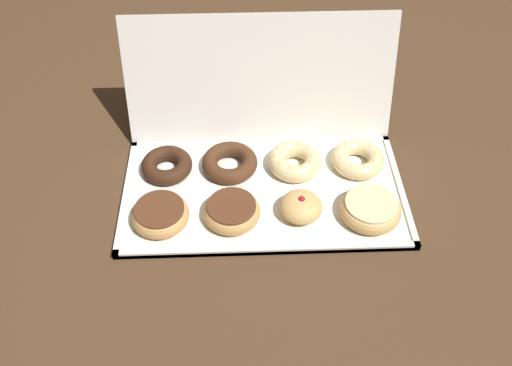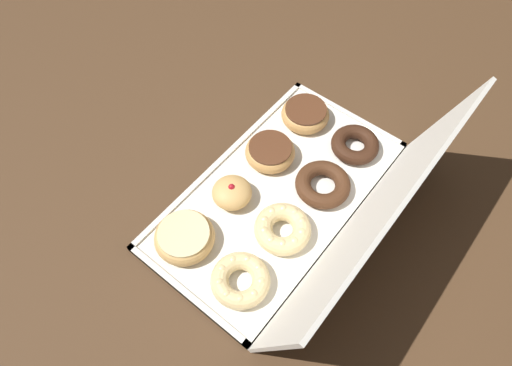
{
  "view_description": "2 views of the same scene",
  "coord_description": "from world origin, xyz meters",
  "px_view_note": "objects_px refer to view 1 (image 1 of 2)",
  "views": [
    {
      "loc": [
        -0.04,
        -0.75,
        0.83
      ],
      "look_at": [
        -0.02,
        -0.01,
        0.04
      ],
      "focal_mm": 38.3,
      "sensor_mm": 36.0,
      "label": 1
    },
    {
      "loc": [
        0.42,
        0.28,
        0.84
      ],
      "look_at": [
        0.03,
        -0.04,
        0.04
      ],
      "focal_mm": 32.16,
      "sensor_mm": 36.0,
      "label": 2
    }
  ],
  "objects_px": {
    "glazed_ring_donut_3": "(370,209)",
    "chocolate_cake_ring_donut_5": "(230,163)",
    "jelly_filled_donut_2": "(301,207)",
    "chocolate_frosted_donut_1": "(232,211)",
    "donut_box": "(264,193)",
    "cruller_donut_6": "(295,161)",
    "cruller_donut_7": "(358,159)",
    "chocolate_frosted_donut_0": "(160,214)",
    "chocolate_cake_ring_donut_4": "(167,165)"
  },
  "relations": [
    {
      "from": "cruller_donut_6",
      "to": "cruller_donut_7",
      "type": "relative_size",
      "value": 1.02
    },
    {
      "from": "donut_box",
      "to": "chocolate_frosted_donut_0",
      "type": "height_order",
      "value": "chocolate_frosted_donut_0"
    },
    {
      "from": "donut_box",
      "to": "cruller_donut_7",
      "type": "xyz_separation_m",
      "value": [
        0.2,
        0.07,
        0.02
      ]
    },
    {
      "from": "chocolate_frosted_donut_1",
      "to": "glazed_ring_donut_3",
      "type": "relative_size",
      "value": 0.92
    },
    {
      "from": "chocolate_cake_ring_donut_4",
      "to": "cruller_donut_7",
      "type": "xyz_separation_m",
      "value": [
        0.4,
        0.0,
        0.0
      ]
    },
    {
      "from": "chocolate_cake_ring_donut_5",
      "to": "cruller_donut_7",
      "type": "xyz_separation_m",
      "value": [
        0.27,
        -0.0,
        0.0
      ]
    },
    {
      "from": "donut_box",
      "to": "chocolate_frosted_donut_1",
      "type": "bearing_deg",
      "value": -133.56
    },
    {
      "from": "cruller_donut_6",
      "to": "chocolate_cake_ring_donut_4",
      "type": "bearing_deg",
      "value": -179.92
    },
    {
      "from": "chocolate_frosted_donut_0",
      "to": "glazed_ring_donut_3",
      "type": "height_order",
      "value": "same"
    },
    {
      "from": "chocolate_cake_ring_donut_4",
      "to": "chocolate_frosted_donut_0",
      "type": "bearing_deg",
      "value": -90.79
    },
    {
      "from": "chocolate_cake_ring_donut_4",
      "to": "chocolate_cake_ring_donut_5",
      "type": "relative_size",
      "value": 0.91
    },
    {
      "from": "glazed_ring_donut_3",
      "to": "chocolate_cake_ring_donut_5",
      "type": "bearing_deg",
      "value": 152.5
    },
    {
      "from": "chocolate_frosted_donut_1",
      "to": "chocolate_frosted_donut_0",
      "type": "bearing_deg",
      "value": -178.81
    },
    {
      "from": "jelly_filled_donut_2",
      "to": "glazed_ring_donut_3",
      "type": "distance_m",
      "value": 0.13
    },
    {
      "from": "chocolate_cake_ring_donut_4",
      "to": "donut_box",
      "type": "bearing_deg",
      "value": -18.16
    },
    {
      "from": "jelly_filled_donut_2",
      "to": "chocolate_cake_ring_donut_4",
      "type": "distance_m",
      "value": 0.3
    },
    {
      "from": "jelly_filled_donut_2",
      "to": "chocolate_cake_ring_donut_5",
      "type": "xyz_separation_m",
      "value": [
        -0.14,
        0.13,
        -0.01
      ]
    },
    {
      "from": "chocolate_frosted_donut_0",
      "to": "glazed_ring_donut_3",
      "type": "bearing_deg",
      "value": -0.15
    },
    {
      "from": "chocolate_frosted_donut_0",
      "to": "glazed_ring_donut_3",
      "type": "distance_m",
      "value": 0.4
    },
    {
      "from": "jelly_filled_donut_2",
      "to": "chocolate_cake_ring_donut_5",
      "type": "relative_size",
      "value": 0.71
    },
    {
      "from": "chocolate_frosted_donut_1",
      "to": "glazed_ring_donut_3",
      "type": "height_order",
      "value": "same"
    },
    {
      "from": "cruller_donut_6",
      "to": "cruller_donut_7",
      "type": "bearing_deg",
      "value": 1.01
    },
    {
      "from": "jelly_filled_donut_2",
      "to": "cruller_donut_7",
      "type": "height_order",
      "value": "jelly_filled_donut_2"
    },
    {
      "from": "chocolate_cake_ring_donut_4",
      "to": "chocolate_cake_ring_donut_5",
      "type": "xyz_separation_m",
      "value": [
        0.13,
        0.0,
        0.0
      ]
    },
    {
      "from": "donut_box",
      "to": "glazed_ring_donut_3",
      "type": "height_order",
      "value": "glazed_ring_donut_3"
    },
    {
      "from": "jelly_filled_donut_2",
      "to": "glazed_ring_donut_3",
      "type": "relative_size",
      "value": 0.7
    },
    {
      "from": "chocolate_frosted_donut_0",
      "to": "cruller_donut_7",
      "type": "distance_m",
      "value": 0.43
    },
    {
      "from": "cruller_donut_7",
      "to": "chocolate_cake_ring_donut_5",
      "type": "bearing_deg",
      "value": 179.91
    },
    {
      "from": "glazed_ring_donut_3",
      "to": "cruller_donut_6",
      "type": "bearing_deg",
      "value": 134.08
    },
    {
      "from": "donut_box",
      "to": "chocolate_cake_ring_donut_5",
      "type": "distance_m",
      "value": 0.1
    },
    {
      "from": "jelly_filled_donut_2",
      "to": "cruller_donut_7",
      "type": "bearing_deg",
      "value": 44.95
    },
    {
      "from": "chocolate_frosted_donut_1",
      "to": "jelly_filled_donut_2",
      "type": "xyz_separation_m",
      "value": [
        0.13,
        0.0,
        0.0
      ]
    },
    {
      "from": "chocolate_frosted_donut_0",
      "to": "cruller_donut_6",
      "type": "relative_size",
      "value": 0.98
    },
    {
      "from": "chocolate_frosted_donut_1",
      "to": "chocolate_cake_ring_donut_5",
      "type": "height_order",
      "value": "chocolate_frosted_donut_1"
    },
    {
      "from": "chocolate_cake_ring_donut_5",
      "to": "chocolate_frosted_donut_0",
      "type": "bearing_deg",
      "value": -133.61
    },
    {
      "from": "chocolate_cake_ring_donut_5",
      "to": "cruller_donut_7",
      "type": "distance_m",
      "value": 0.27
    },
    {
      "from": "chocolate_frosted_donut_1",
      "to": "cruller_donut_7",
      "type": "relative_size",
      "value": 0.99
    },
    {
      "from": "chocolate_frosted_donut_0",
      "to": "chocolate_cake_ring_donut_5",
      "type": "height_order",
      "value": "chocolate_frosted_donut_0"
    },
    {
      "from": "cruller_donut_6",
      "to": "cruller_donut_7",
      "type": "height_order",
      "value": "cruller_donut_6"
    },
    {
      "from": "jelly_filled_donut_2",
      "to": "cruller_donut_6",
      "type": "bearing_deg",
      "value": 90.07
    },
    {
      "from": "chocolate_cake_ring_donut_4",
      "to": "glazed_ring_donut_3",
      "type": "bearing_deg",
      "value": -18.92
    },
    {
      "from": "chocolate_cake_ring_donut_4",
      "to": "cruller_donut_7",
      "type": "distance_m",
      "value": 0.4
    },
    {
      "from": "donut_box",
      "to": "chocolate_cake_ring_donut_4",
      "type": "xyz_separation_m",
      "value": [
        -0.2,
        0.07,
        0.02
      ]
    },
    {
      "from": "cruller_donut_7",
      "to": "glazed_ring_donut_3",
      "type": "bearing_deg",
      "value": -89.65
    },
    {
      "from": "chocolate_frosted_donut_0",
      "to": "chocolate_frosted_donut_1",
      "type": "xyz_separation_m",
      "value": [
        0.14,
        0.0,
        0.0
      ]
    },
    {
      "from": "chocolate_frosted_donut_1",
      "to": "cruller_donut_7",
      "type": "height_order",
      "value": "chocolate_frosted_donut_1"
    },
    {
      "from": "chocolate_frosted_donut_0",
      "to": "cruller_donut_6",
      "type": "xyz_separation_m",
      "value": [
        0.27,
        0.14,
        0.0
      ]
    },
    {
      "from": "donut_box",
      "to": "chocolate_frosted_donut_1",
      "type": "distance_m",
      "value": 0.1
    },
    {
      "from": "cruller_donut_6",
      "to": "glazed_ring_donut_3",
      "type": "bearing_deg",
      "value": -45.92
    },
    {
      "from": "glazed_ring_donut_3",
      "to": "chocolate_cake_ring_donut_5",
      "type": "xyz_separation_m",
      "value": [
        -0.27,
        0.14,
        -0.0
      ]
    }
  ]
}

